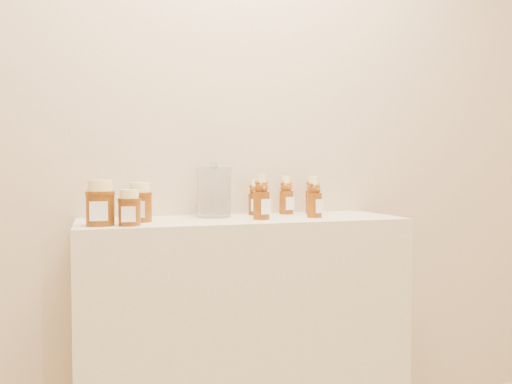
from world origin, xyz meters
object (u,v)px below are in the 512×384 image
object	(u,v)px
honey_jar_left	(100,203)
bear_bottle_back_left	(255,195)
display_table	(244,337)
glass_canister	(214,190)
bear_bottle_front_left	(261,194)

from	to	relation	value
honey_jar_left	bear_bottle_back_left	bearing A→B (deg)	27.19
display_table	honey_jar_left	distance (m)	0.74
glass_canister	bear_bottle_back_left	bearing A→B (deg)	13.61
bear_bottle_back_left	honey_jar_left	xyz separation A→B (m)	(-0.60, -0.22, -0.01)
honey_jar_left	display_table	bearing A→B (deg)	17.13
bear_bottle_back_left	glass_canister	bearing A→B (deg)	-155.05
display_table	bear_bottle_front_left	distance (m)	0.55
display_table	bear_bottle_front_left	bearing A→B (deg)	-45.00
bear_bottle_front_left	honey_jar_left	size ratio (longest dim) A/B	1.28
display_table	bear_bottle_back_left	xyz separation A→B (m)	(0.09, 0.13, 0.53)
bear_bottle_back_left	display_table	bearing A→B (deg)	-112.21
display_table	bear_bottle_front_left	xyz separation A→B (m)	(0.05, -0.05, 0.55)
display_table	honey_jar_left	world-z (taller)	honey_jar_left
display_table	bear_bottle_back_left	distance (m)	0.55
bear_bottle_front_left	glass_canister	bearing A→B (deg)	120.80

